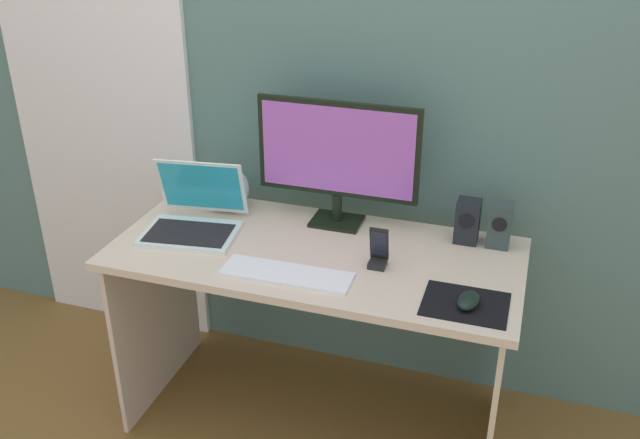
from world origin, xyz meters
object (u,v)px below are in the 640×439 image
keyboard_external (287,274)px  mouse (468,301)px  speaker_near_monitor (468,221)px  phone_in_dock (378,253)px  fishbowl (227,188)px  laptop (194,218)px  speaker_right (500,225)px  monitor (337,156)px

keyboard_external → mouse: bearing=-1.2°
keyboard_external → mouse: 0.57m
speaker_near_monitor → phone_in_dock: bearing=-133.5°
phone_in_dock → fishbowl: bearing=158.9°
laptop → phone_in_dock: bearing=-3.9°
speaker_right → speaker_near_monitor: (-0.11, -0.00, -0.00)m
keyboard_external → phone_in_dock: phone_in_dock is taller
keyboard_external → fishbowl: bearing=133.1°
speaker_right → keyboard_external: bearing=-146.3°
keyboard_external → mouse: (0.57, -0.00, 0.02)m
monitor → phone_in_dock: bearing=-49.6°
speaker_right → fishbowl: bearing=-179.4°
laptop → mouse: size_ratio=3.60×
keyboard_external → speaker_near_monitor: bearing=37.8°
monitor → speaker_near_monitor: 0.50m
speaker_right → fishbowl: (-1.00, -0.01, 0.00)m
fishbowl → laptop: bearing=-99.9°
speaker_near_monitor → laptop: 0.95m
monitor → laptop: bearing=-155.9°
mouse → phone_in_dock: size_ratio=0.73×
monitor → speaker_near_monitor: bearing=0.7°
laptop → keyboard_external: (0.42, -0.19, -0.04)m
speaker_right → phone_in_dock: speaker_right is taller
speaker_near_monitor → keyboard_external: 0.65m
laptop → mouse: laptop is taller
speaker_near_monitor → phone_in_dock: size_ratio=1.10×
laptop → phone_in_dock: (0.68, -0.05, 0.00)m
laptop → mouse: (0.99, -0.20, -0.03)m
laptop → fishbowl: (0.04, 0.20, 0.03)m
speaker_right → keyboard_external: 0.74m
speaker_right → speaker_near_monitor: bearing=-180.0°
monitor → keyboard_external: size_ratio=1.39×
keyboard_external → speaker_right: bearing=32.6°
fishbowl → monitor: bearing=0.6°
phone_in_dock → keyboard_external: bearing=-150.2°
speaker_near_monitor → keyboard_external: bearing=-141.1°
laptop → fishbowl: 0.21m
speaker_right → mouse: speaker_right is taller
monitor → mouse: size_ratio=5.79×
speaker_right → phone_in_dock: (-0.35, -0.26, -0.03)m
monitor → phone_in_dock: monitor is taller
mouse → fishbowl: bearing=167.9°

